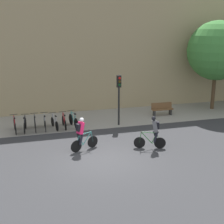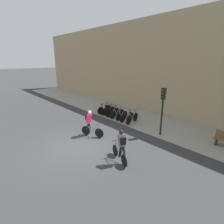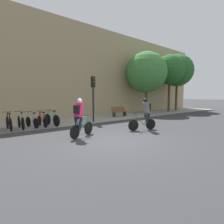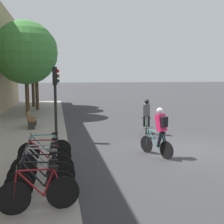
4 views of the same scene
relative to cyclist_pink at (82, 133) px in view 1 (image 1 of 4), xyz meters
The scene contains 15 objects.
ground 1.88m from the cyclist_pink, 60.14° to the right, with size 200.00×200.00×0.00m, color #333335.
kerb_strip 5.49m from the cyclist_pink, 81.41° to the left, with size 44.00×4.50×0.01m, color gray.
building_facade 8.60m from the cyclist_pink, 84.16° to the left, with size 44.00×0.60×8.54m, color tan.
cyclist_pink is the anchor object (origin of this frame).
cyclist_grey 3.70m from the cyclist_pink, 10.97° to the right, with size 1.58×0.66×1.74m.
parked_bike_0 5.20m from the cyclist_pink, 130.20° to the left, with size 0.46×1.73×0.99m.
parked_bike_1 4.84m from the cyclist_pink, 124.84° to the left, with size 0.46×1.66×0.97m.
parked_bike_2 4.53m from the cyclist_pink, 118.67° to the left, with size 0.46×1.69×0.99m.
parked_bike_3 4.28m from the cyclist_pink, 111.68° to the left, with size 0.46×1.71×0.99m.
parked_bike_4 4.11m from the cyclist_pink, 103.92° to the left, with size 0.46×1.60×0.94m.
parked_bike_5 4.01m from the cyclist_pink, 95.65° to the left, with size 0.46×1.67×0.95m.
parked_bike_6 3.99m from the cyclist_pink, 87.11° to the left, with size 0.47×1.74×0.99m.
traffic_light_pole 4.89m from the cyclist_pink, 49.38° to the left, with size 0.26×0.30×3.23m.
bench 8.36m from the cyclist_pink, 36.35° to the left, with size 1.56×0.44×0.89m.
street_tree_0 12.97m from the cyclist_pink, 26.38° to the left, with size 4.35×4.35×6.59m.
Camera 1 is at (-3.38, -13.33, 6.18)m, focal length 50.00 mm.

